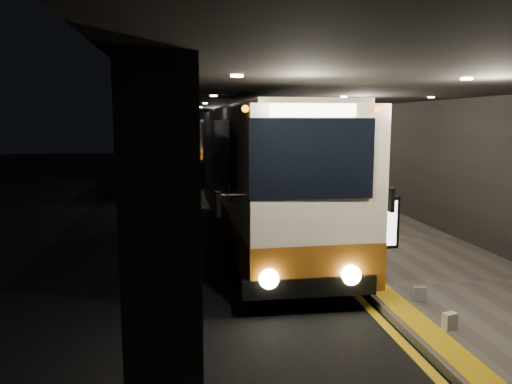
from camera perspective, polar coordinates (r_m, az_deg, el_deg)
ground at (r=13.78m, az=-2.54°, el=-7.60°), size 90.00×90.00×0.00m
lane_line_white at (r=18.59m, az=-9.55°, el=-3.52°), size 0.12×50.00×0.01m
kerb_stripe_yellow at (r=18.92m, az=3.13°, el=-3.21°), size 0.18×50.00×0.01m
sidewalk at (r=19.51m, az=10.08°, el=-2.77°), size 4.50×50.00×0.15m
tactile_strip at (r=19.00m, az=4.62°, el=-2.72°), size 0.50×50.00×0.01m
terminal_wall at (r=19.99m, az=16.47°, el=5.73°), size 0.10×50.00×6.00m
support_columns at (r=17.27m, az=-8.81°, el=2.97°), size 0.80×24.80×4.40m
canopy at (r=18.60m, az=3.71°, el=10.82°), size 9.00×50.00×0.40m
coach_main at (r=15.62m, az=0.54°, el=1.60°), size 3.07×13.12×4.07m
coach_second at (r=32.56m, az=-3.82°, el=4.67°), size 2.58×11.55×3.62m
coach_third at (r=44.48m, az=-5.04°, el=5.66°), size 2.64×11.80×3.70m
passenger_boarding at (r=13.60m, az=9.49°, el=-3.39°), size 0.47×0.68×1.79m
bag_polka at (r=10.72m, az=18.16°, el=-11.02°), size 0.25×0.11×0.30m
bag_plain at (r=9.53m, az=21.25°, el=-13.62°), size 0.27×0.20×0.30m
info_sign at (r=11.45m, az=13.95°, el=-3.65°), size 0.91×0.17×1.92m
stanchion_post at (r=12.83m, az=11.72°, el=-5.82°), size 0.05×0.05×1.06m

